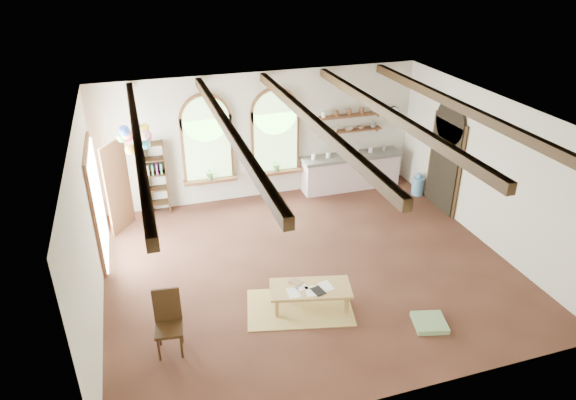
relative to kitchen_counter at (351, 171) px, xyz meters
name	(u,v)px	position (x,y,z in m)	size (l,w,h in m)	color
floor	(309,266)	(-2.30, -3.20, -0.48)	(8.00, 8.00, 0.00)	#522F22
ceiling_beams	(312,121)	(-2.30, -3.20, 2.62)	(6.20, 6.80, 0.18)	#392312
window_left	(207,142)	(-3.70, 0.23, 1.16)	(1.30, 0.28, 2.20)	brown
window_right	(275,135)	(-2.00, 0.23, 1.16)	(1.30, 0.28, 2.20)	brown
left_doorway	(97,205)	(-6.25, -1.40, 0.67)	(0.10, 1.90, 2.50)	brown
right_doorway	(444,166)	(1.65, -1.70, 0.62)	(0.10, 1.30, 2.40)	black
kitchen_counter	(351,171)	(0.00, 0.00, 0.00)	(2.68, 0.62, 0.94)	beige
wall_shelf_lower	(350,130)	(0.00, 0.18, 1.07)	(1.70, 0.24, 0.04)	brown
wall_shelf_upper	(351,116)	(0.00, 0.18, 1.47)	(1.70, 0.24, 0.04)	brown
wall_clock	(394,112)	(1.25, 0.25, 1.42)	(0.32, 0.32, 0.04)	black
bookshelf	(156,178)	(-5.00, 0.12, 0.42)	(0.53, 0.32, 1.80)	#392312
coffee_table	(310,290)	(-2.70, -4.39, -0.11)	(1.56, 0.98, 0.41)	tan
side_chair	(170,335)	(-5.23, -4.78, -0.16)	(0.48, 0.48, 1.09)	#392312
floor_mat	(300,307)	(-2.90, -4.39, -0.47)	(1.89, 1.16, 0.02)	tan
floor_cushion	(430,323)	(-0.90, -5.50, -0.43)	(0.54, 0.54, 0.09)	#7DA16F
water_jug_a	(379,177)	(0.80, -0.09, -0.25)	(0.28, 0.28, 0.53)	#5D96C8
water_jug_b	(418,185)	(1.52, -0.90, -0.22)	(0.31, 0.31, 0.60)	#5D96C8
balloon_cluster	(135,137)	(-5.32, -0.90, 1.86)	(0.73, 0.76, 1.14)	white
table_book	(293,284)	(-2.97, -4.22, -0.05)	(0.18, 0.26, 0.02)	olive
tablet	(318,291)	(-2.61, -4.54, -0.06)	(0.18, 0.27, 0.01)	black
potted_plant_left	(210,174)	(-3.70, 0.12, 0.37)	(0.27, 0.23, 0.30)	#598C4C
potted_plant_right	(277,165)	(-2.00, 0.12, 0.37)	(0.27, 0.23, 0.30)	#598C4C
shelf_cup_a	(323,131)	(-0.75, 0.18, 1.14)	(0.12, 0.10, 0.10)	white
shelf_cup_b	(336,130)	(-0.40, 0.18, 1.14)	(0.10, 0.10, 0.09)	beige
shelf_bowl_a	(348,129)	(-0.05, 0.18, 1.12)	(0.22, 0.22, 0.05)	beige
shelf_bowl_b	(361,127)	(0.30, 0.18, 1.12)	(0.20, 0.20, 0.06)	#8C664C
shelf_vase	(373,124)	(0.65, 0.18, 1.19)	(0.18, 0.18, 0.19)	slate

